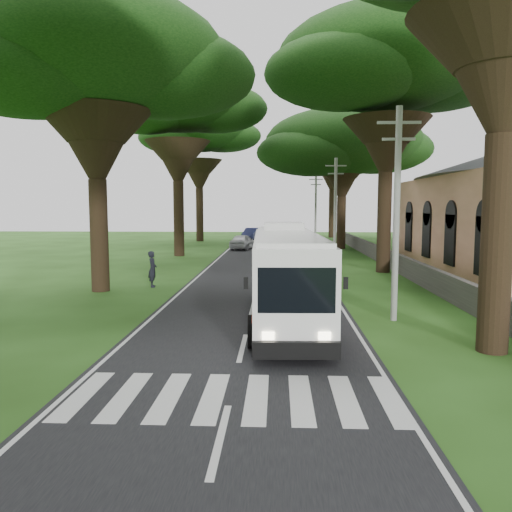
# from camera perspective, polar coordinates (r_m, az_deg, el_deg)

# --- Properties ---
(ground) EXTENTS (140.00, 140.00, 0.00)m
(ground) POSITION_cam_1_polar(r_m,az_deg,el_deg) (13.66, -2.15, -12.86)
(ground) COLOR #234513
(ground) RESTS_ON ground
(road) EXTENTS (8.00, 120.00, 0.04)m
(road) POSITION_cam_1_polar(r_m,az_deg,el_deg) (38.16, 0.88, -0.76)
(road) COLOR black
(road) RESTS_ON ground
(crosswalk) EXTENTS (8.00, 3.00, 0.01)m
(crosswalk) POSITION_cam_1_polar(r_m,az_deg,el_deg) (11.79, -2.96, -15.96)
(crosswalk) COLOR silver
(crosswalk) RESTS_ON ground
(property_wall) EXTENTS (0.35, 50.00, 1.20)m
(property_wall) POSITION_cam_1_polar(r_m,az_deg,el_deg) (37.93, 14.56, -0.09)
(property_wall) COLOR #383533
(property_wall) RESTS_ON ground
(pole_near) EXTENTS (1.60, 0.24, 8.00)m
(pole_near) POSITION_cam_1_polar(r_m,az_deg,el_deg) (19.41, 15.77, 5.03)
(pole_near) COLOR gray
(pole_near) RESTS_ON ground
(pole_mid) EXTENTS (1.60, 0.24, 8.00)m
(pole_mid) POSITION_cam_1_polar(r_m,az_deg,el_deg) (39.15, 9.04, 5.45)
(pole_mid) COLOR gray
(pole_mid) RESTS_ON ground
(pole_far) EXTENTS (1.60, 0.24, 8.00)m
(pole_far) POSITION_cam_1_polar(r_m,az_deg,el_deg) (59.07, 6.84, 5.57)
(pole_far) COLOR gray
(pole_far) RESTS_ON ground
(tree_l_mida) EXTENTS (13.17, 13.17, 14.37)m
(tree_l_mida) POSITION_cam_1_polar(r_m,az_deg,el_deg) (27.42, -18.07, 20.40)
(tree_l_mida) COLOR black
(tree_l_mida) RESTS_ON ground
(tree_l_midb) EXTENTS (12.75, 12.75, 16.00)m
(tree_l_midb) POSITION_cam_1_polar(r_m,az_deg,el_deg) (44.60, -9.02, 16.96)
(tree_l_midb) COLOR black
(tree_l_midb) RESTS_ON ground
(tree_l_far) EXTENTS (12.48, 12.48, 16.09)m
(tree_l_far) POSITION_cam_1_polar(r_m,az_deg,el_deg) (62.27, -6.56, 13.89)
(tree_l_far) COLOR black
(tree_l_far) RESTS_ON ground
(tree_r_mida) EXTENTS (14.22, 14.22, 16.46)m
(tree_r_mida) POSITION_cam_1_polar(r_m,az_deg,el_deg) (34.78, 14.87, 20.45)
(tree_r_mida) COLOR black
(tree_r_mida) RESTS_ON ground
(tree_r_midb) EXTENTS (15.49, 15.49, 13.91)m
(tree_r_midb) POSITION_cam_1_polar(r_m,az_deg,el_deg) (51.68, 9.87, 12.58)
(tree_r_midb) COLOR black
(tree_r_midb) RESTS_ON ground
(tree_r_far) EXTENTS (16.15, 16.15, 16.84)m
(tree_r_far) POSITION_cam_1_polar(r_m,az_deg,el_deg) (69.87, 8.81, 13.08)
(tree_r_far) COLOR black
(tree_r_far) RESTS_ON ground
(coach_bus) EXTENTS (2.96, 11.44, 3.35)m
(coach_bus) POSITION_cam_1_polar(r_m,az_deg,el_deg) (18.98, 3.45, -1.98)
(coach_bus) COLOR white
(coach_bus) RESTS_ON ground
(distant_car_a) EXTENTS (2.68, 4.70, 1.51)m
(distant_car_a) POSITION_cam_1_polar(r_m,az_deg,el_deg) (49.59, -1.52, 1.65)
(distant_car_a) COLOR #B7B7BC
(distant_car_a) RESTS_ON road
(distant_car_b) EXTENTS (2.38, 4.63, 1.46)m
(distant_car_b) POSITION_cam_1_polar(r_m,az_deg,el_deg) (64.42, -0.53, 2.58)
(distant_car_b) COLOR navy
(distant_car_b) RESTS_ON road
(distant_car_c) EXTENTS (2.92, 4.75, 1.29)m
(distant_car_c) POSITION_cam_1_polar(r_m,az_deg,el_deg) (78.83, 3.90, 3.09)
(distant_car_c) COLOR maroon
(distant_car_c) RESTS_ON road
(pedestrian) EXTENTS (0.60, 0.79, 1.94)m
(pedestrian) POSITION_cam_1_polar(r_m,az_deg,el_deg) (27.31, -11.74, -1.47)
(pedestrian) COLOR black
(pedestrian) RESTS_ON ground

